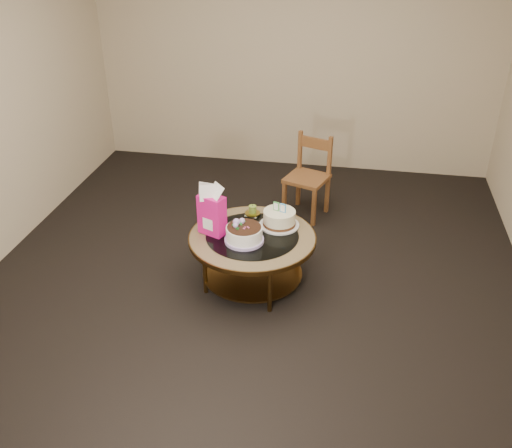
% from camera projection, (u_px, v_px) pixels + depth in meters
% --- Properties ---
extents(ground, '(5.00, 5.00, 0.00)m').
position_uv_depth(ground, '(252.00, 282.00, 4.75)').
color(ground, black).
rests_on(ground, ground).
extents(room_walls, '(4.52, 5.02, 2.61)m').
position_uv_depth(room_walls, '(252.00, 102.00, 3.99)').
color(room_walls, '#C0AC91').
rests_on(room_walls, ground).
extents(coffee_table, '(1.02, 1.02, 0.46)m').
position_uv_depth(coffee_table, '(252.00, 244.00, 4.56)').
color(coffee_table, brown).
rests_on(coffee_table, ground).
extents(decorated_cake, '(0.31, 0.31, 0.18)m').
position_uv_depth(decorated_cake, '(244.00, 235.00, 4.42)').
color(decorated_cake, '#B79CDC').
rests_on(decorated_cake, coffee_table).
extents(cream_cake, '(0.33, 0.33, 0.21)m').
position_uv_depth(cream_cake, '(279.00, 219.00, 4.63)').
color(cream_cake, silver).
rests_on(cream_cake, coffee_table).
extents(gift_bag, '(0.24, 0.21, 0.42)m').
position_uv_depth(gift_bag, '(212.00, 210.00, 4.45)').
color(gift_bag, '#EF1691').
rests_on(gift_bag, coffee_table).
extents(pillar_candle, '(0.13, 0.13, 0.10)m').
position_uv_depth(pillar_candle, '(253.00, 212.00, 4.80)').
color(pillar_candle, '#D8C259').
rests_on(pillar_candle, coffee_table).
extents(dining_chair, '(0.48, 0.48, 0.81)m').
position_uv_depth(dining_chair, '(308.00, 176.00, 5.60)').
color(dining_chair, brown).
rests_on(dining_chair, ground).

